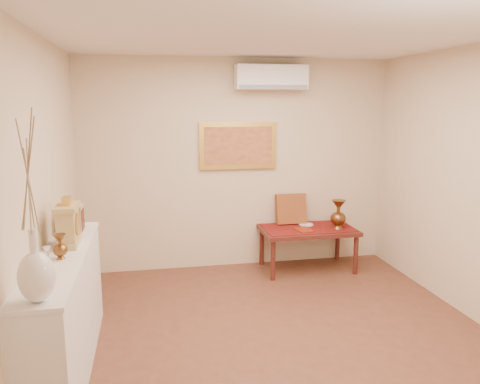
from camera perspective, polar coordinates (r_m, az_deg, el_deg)
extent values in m
plane|color=brown|center=(4.39, 5.57, -18.37)|extent=(4.50, 4.50, 0.00)
plane|color=silver|center=(3.88, 6.34, 19.11)|extent=(4.50, 4.50, 0.00)
cube|color=beige|center=(6.07, -0.28, 3.35)|extent=(4.00, 0.02, 2.70)
cube|color=beige|center=(1.97, 25.95, -13.76)|extent=(4.00, 0.02, 2.70)
cube|color=beige|center=(3.85, -23.91, -1.93)|extent=(0.02, 4.50, 2.70)
cube|color=maroon|center=(6.10, 8.28, -4.36)|extent=(1.14, 0.59, 0.01)
cylinder|color=silver|center=(6.22, 8.06, -3.95)|extent=(0.19, 0.19, 0.01)
cube|color=maroon|center=(5.97, 7.78, -4.59)|extent=(0.23, 0.28, 0.01)
cube|color=maroon|center=(6.24, 6.22, -2.05)|extent=(0.40, 0.18, 0.41)
cube|color=silver|center=(4.08, -20.49, -13.93)|extent=(0.35, 2.00, 0.95)
cube|color=silver|center=(3.91, -20.96, -7.37)|extent=(0.37, 2.02, 0.03)
cube|color=tan|center=(4.14, -20.11, -5.74)|extent=(0.16, 0.36, 0.05)
cube|color=tan|center=(4.10, -20.24, -3.73)|extent=(0.14, 0.30, 0.25)
cylinder|color=beige|center=(4.09, -19.20, -3.70)|extent=(0.01, 0.17, 0.17)
cylinder|color=gold|center=(4.09, -19.14, -3.70)|extent=(0.01, 0.19, 0.19)
cube|color=tan|center=(4.07, -20.38, -1.75)|extent=(0.17, 0.34, 0.04)
cube|color=gold|center=(4.06, -20.43, -0.99)|extent=(0.06, 0.11, 0.07)
cube|color=tan|center=(4.52, -19.57, -3.20)|extent=(0.15, 0.20, 0.22)
cube|color=#501E18|center=(4.52, -18.57, -3.79)|extent=(0.01, 0.17, 0.09)
cube|color=#501E18|center=(4.50, -18.64, -2.56)|extent=(0.01, 0.17, 0.09)
cube|color=tan|center=(4.50, -19.67, -1.70)|extent=(0.16, 0.21, 0.02)
cube|color=#501E18|center=(6.10, 8.27, -4.63)|extent=(1.20, 0.70, 0.05)
cylinder|color=#501E18|center=(5.76, 4.04, -8.33)|extent=(0.06, 0.06, 0.50)
cylinder|color=#501E18|center=(6.13, 13.92, -7.47)|extent=(0.06, 0.06, 0.50)
cylinder|color=#501E18|center=(6.30, 2.65, -6.65)|extent=(0.06, 0.06, 0.50)
cylinder|color=#501E18|center=(6.63, 11.81, -5.97)|extent=(0.06, 0.06, 0.50)
cube|color=gold|center=(6.02, -0.24, 5.68)|extent=(1.00, 0.05, 0.60)
cube|color=#C37643|center=(5.99, -0.19, 5.66)|extent=(0.88, 0.01, 0.48)
cube|color=white|center=(5.99, 3.82, 13.77)|extent=(0.90, 0.24, 0.30)
cube|color=gray|center=(5.87, 4.11, 12.66)|extent=(0.86, 0.02, 0.05)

